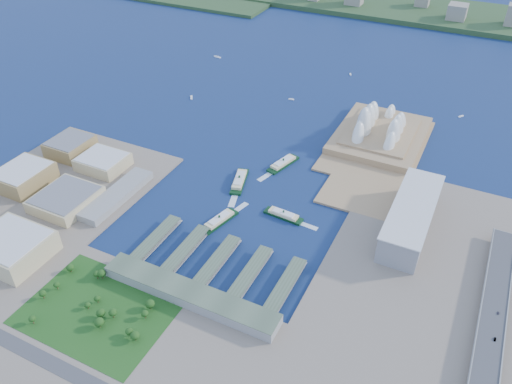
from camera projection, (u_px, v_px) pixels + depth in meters
The scene contains 24 objects.
ground at pixel (238, 222), 625.91m from camera, with size 3000.00×3000.00×0.00m, color #0F2049.
west_land at pixel (27, 213), 638.51m from camera, with size 220.00×390.00×3.00m, color gray.
south_land at pixel (134, 348), 473.69m from camera, with size 720.00×180.00×3.00m, color gray.
east_land at pixel (424, 317), 503.40m from camera, with size 240.00×500.00×3.00m, color gray.
peninsula at pixel (378, 145), 774.03m from camera, with size 135.00×220.00×3.00m, color #A38259.
far_shore at pixel (410, 9), 1328.52m from camera, with size 2200.00×260.00×12.00m, color #2D4926.
opera_house at pixel (382, 121), 771.20m from camera, with size 134.00×180.00×58.00m, color white, non-canonical shape.
toaster_building at pixel (411, 217), 601.82m from camera, with size 45.00×155.00×35.00m, color gray.
expressway at pixel (488, 342), 470.38m from camera, with size 26.00×340.00×11.85m, color gray, non-canonical shape.
west_buildings at pixel (45, 189), 654.81m from camera, with size 200.00×280.00×27.00m, color olive, non-canonical shape.
ferry_wharves at pixel (218, 261), 564.10m from camera, with size 184.00×90.00×9.30m, color #4B5943, non-canonical shape.
terminal_building at pixel (190, 294), 517.93m from camera, with size 200.00×28.00×12.00m, color gray.
park at pixel (97, 305), 503.85m from camera, with size 150.00×110.00×16.00m, color #194714, non-canonical shape.
ferry_a at pixel (239, 179), 691.60m from camera, with size 15.45×60.71×11.48m, color black, non-canonical shape.
ferry_b at pixel (283, 162), 727.37m from camera, with size 14.87×58.43×11.05m, color black, non-canonical shape.
ferry_c at pixel (219, 219), 622.69m from camera, with size 14.32×56.27×10.64m, color black, non-canonical shape.
ferry_d at pixel (283, 214), 631.75m from camera, with size 13.15×51.66×9.77m, color black, non-canonical shape.
boat_a at pixel (191, 97), 908.21m from camera, with size 3.77×15.08×2.91m, color white, non-canonical shape.
boat_b at pixel (291, 99), 902.60m from camera, with size 3.41×9.73×2.63m, color white, non-canonical shape.
boat_c at pixel (461, 116), 850.68m from camera, with size 3.08×10.55×2.37m, color white, non-canonical shape.
boat_d at pixel (217, 57), 1066.75m from camera, with size 3.74×17.10×2.89m, color white, non-canonical shape.
boat_e at pixel (350, 74), 993.04m from camera, with size 3.13×9.84×2.41m, color white, non-canonical shape.
car_b at pixel (495, 339), 465.07m from camera, with size 1.56×4.47×1.47m, color slate.
car_c at pixel (498, 313), 490.39m from camera, with size 1.64×4.04×1.17m, color slate.
Camera 1 is at (233.44, -420.76, 402.71)m, focal length 35.00 mm.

